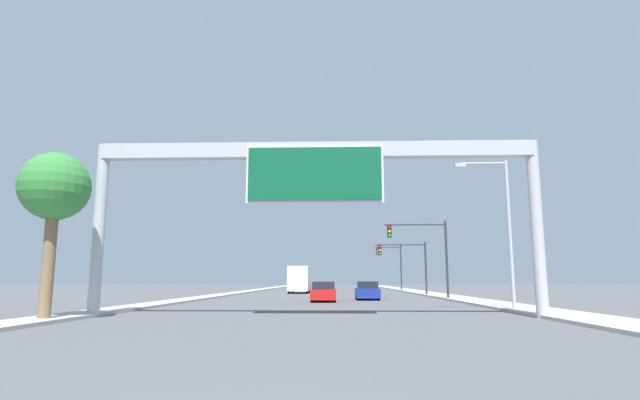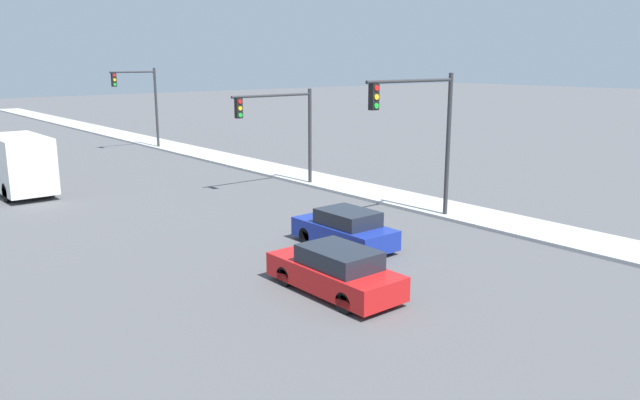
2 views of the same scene
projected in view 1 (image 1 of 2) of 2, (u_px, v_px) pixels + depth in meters
The scene contains 11 objects.
sidewalk_right at pixel (418, 292), 63.08m from camera, with size 3.00×120.00×0.15m.
median_strip_left at pixel (245, 292), 63.79m from camera, with size 2.00×120.00×0.15m.
sign_gantry at pixel (315, 177), 22.89m from camera, with size 20.43×0.73×7.94m.
car_far_right at pixel (324, 292), 37.85m from camera, with size 1.87×4.68×1.49m.
car_mid_right at pixel (367, 291), 41.15m from camera, with size 1.87×4.32×1.50m.
truck_box_primary at pixel (299, 280), 60.11m from camera, with size 2.40×7.10×3.20m.
traffic_light_near_intersection at pixel (427, 246), 42.13m from camera, with size 5.27×0.32×6.57m.
traffic_light_mid_block at pixel (408, 258), 51.91m from camera, with size 5.27×0.32×5.54m.
traffic_light_far_intersection at pixel (393, 261), 71.70m from camera, with size 3.77×0.32×6.50m.
palm_tree_foreground at pixel (55, 190), 20.61m from camera, with size 2.82×2.82×6.89m.
street_lamp_right at pixel (502, 219), 27.03m from camera, with size 2.90×0.28×8.15m.
Camera 1 is at (0.97, -4.49, 1.68)m, focal length 28.00 mm.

